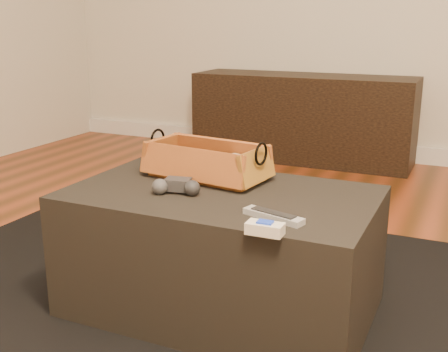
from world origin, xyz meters
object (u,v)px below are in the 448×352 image
at_px(ottoman, 221,250).
at_px(silver_remote, 273,216).
at_px(media_cabinet, 303,118).
at_px(cream_gadget, 265,228).
at_px(wicker_basket, 207,163).
at_px(game_controller, 177,186).
at_px(tv_remote, 199,170).

height_order(ottoman, silver_remote, silver_remote).
xyz_separation_m(media_cabinet, cream_gadget, (0.66, -2.52, 0.15)).
relative_size(silver_remote, cream_gadget, 1.93).
distance_m(wicker_basket, game_controller, 0.22).
bearing_deg(game_controller, wicker_basket, 89.30).
bearing_deg(game_controller, tv_remote, 96.15).
distance_m(tv_remote, cream_gadget, 0.58).
xyz_separation_m(silver_remote, cream_gadget, (0.02, -0.12, 0.01)).
relative_size(tv_remote, game_controller, 1.40).
bearing_deg(silver_remote, cream_gadget, -80.91).
relative_size(media_cabinet, cream_gadget, 15.45).
bearing_deg(tv_remote, ottoman, -37.84).
xyz_separation_m(ottoman, game_controller, (-0.12, -0.08, 0.24)).
relative_size(tv_remote, silver_remote, 1.21).
bearing_deg(silver_remote, tv_remote, 142.62).
bearing_deg(media_cabinet, cream_gadget, -75.38).
distance_m(tv_remote, silver_remote, 0.49).
xyz_separation_m(game_controller, cream_gadget, (0.38, -0.21, -0.01)).
height_order(silver_remote, cream_gadget, cream_gadget).
xyz_separation_m(media_cabinet, silver_remote, (0.64, -2.41, 0.14)).
bearing_deg(wicker_basket, silver_remote, -40.43).
bearing_deg(tv_remote, cream_gadget, -43.74).
height_order(media_cabinet, game_controller, media_cabinet).
relative_size(media_cabinet, game_controller, 9.25).
height_order(media_cabinet, wicker_basket, media_cabinet).
bearing_deg(wicker_basket, ottoman, -48.11).
height_order(media_cabinet, silver_remote, media_cabinet).
relative_size(media_cabinet, ottoman, 1.54).
distance_m(media_cabinet, game_controller, 2.33).
bearing_deg(ottoman, tv_remote, 140.37).
distance_m(tv_remote, game_controller, 0.20).
height_order(tv_remote, cream_gadget, tv_remote).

